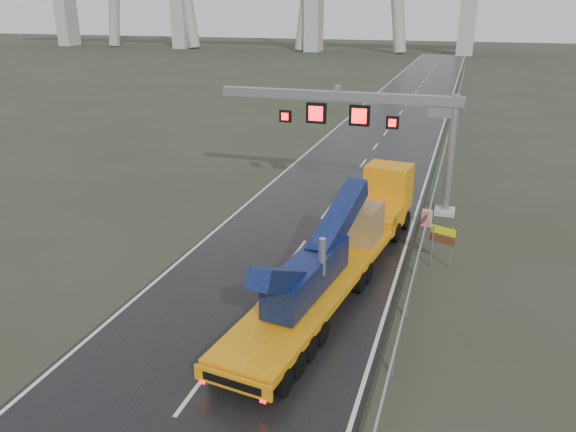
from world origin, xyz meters
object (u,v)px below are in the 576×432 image
(sign_gantry, at_px, (371,118))
(striped_barrier, at_px, (427,218))
(heavy_haul_truck, at_px, (349,238))
(exit_sign_pair, at_px, (442,239))

(sign_gantry, distance_m, striped_barrier, 6.88)
(sign_gantry, distance_m, heavy_haul_truck, 10.26)
(exit_sign_pair, bearing_deg, sign_gantry, 144.01)
(sign_gantry, xyz_separation_m, striped_barrier, (3.90, -2.44, -5.12))
(exit_sign_pair, distance_m, striped_barrier, 5.53)
(exit_sign_pair, xyz_separation_m, striped_barrier, (-1.10, 5.33, -0.99))
(sign_gantry, bearing_deg, heavy_haul_truck, -85.22)
(striped_barrier, bearing_deg, heavy_haul_truck, -109.61)
(sign_gantry, bearing_deg, striped_barrier, -32.08)
(heavy_haul_truck, relative_size, striped_barrier, 18.99)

